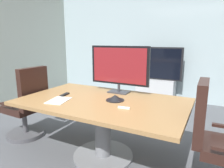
% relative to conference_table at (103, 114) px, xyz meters
% --- Properties ---
extents(ground_plane, '(7.58, 7.58, 0.00)m').
position_rel_conference_table_xyz_m(ground_plane, '(0.00, -0.26, -0.57)').
color(ground_plane, '#515459').
extents(wall_back_glass_partition, '(6.17, 0.10, 2.67)m').
position_rel_conference_table_xyz_m(wall_back_glass_partition, '(0.00, 3.03, 0.76)').
color(wall_back_glass_partition, '#9EB2B7').
rests_on(wall_back_glass_partition, ground).
extents(conference_table, '(1.99, 1.19, 0.75)m').
position_rel_conference_table_xyz_m(conference_table, '(0.00, 0.00, 0.00)').
color(conference_table, olive).
rests_on(conference_table, ground).
extents(office_chair_left, '(0.61, 0.58, 1.09)m').
position_rel_conference_table_xyz_m(office_chair_left, '(-1.27, -0.06, -0.11)').
color(office_chair_left, '#4C4C51').
rests_on(office_chair_left, ground).
extents(office_chair_right, '(0.60, 0.57, 1.09)m').
position_rel_conference_table_xyz_m(office_chair_right, '(1.27, -0.00, -0.11)').
color(office_chair_right, '#4C4C51').
rests_on(office_chair_right, ground).
extents(tv_monitor, '(0.84, 0.18, 0.64)m').
position_rel_conference_table_xyz_m(tv_monitor, '(0.02, 0.42, 0.54)').
color(tv_monitor, '#333338').
rests_on(tv_monitor, conference_table).
extents(wall_display_unit, '(1.20, 0.36, 1.31)m').
position_rel_conference_table_xyz_m(wall_display_unit, '(-0.07, 2.67, -0.13)').
color(wall_display_unit, '#B7BABC').
rests_on(wall_display_unit, ground).
extents(conference_phone, '(0.22, 0.22, 0.07)m').
position_rel_conference_table_xyz_m(conference_phone, '(0.14, 0.05, 0.22)').
color(conference_phone, black).
rests_on(conference_phone, conference_table).
extents(remote_control, '(0.08, 0.18, 0.02)m').
position_rel_conference_table_xyz_m(remote_control, '(-0.55, -0.04, 0.19)').
color(remote_control, black).
rests_on(remote_control, conference_table).
extents(whiteboard_marker, '(0.13, 0.03, 0.02)m').
position_rel_conference_table_xyz_m(whiteboard_marker, '(0.36, -0.17, 0.20)').
color(whiteboard_marker, silver).
rests_on(whiteboard_marker, conference_table).
extents(paper_notepad, '(0.27, 0.34, 0.01)m').
position_rel_conference_table_xyz_m(paper_notepad, '(-0.45, -0.27, 0.19)').
color(paper_notepad, white).
rests_on(paper_notepad, conference_table).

